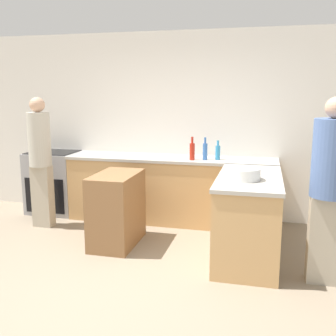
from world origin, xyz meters
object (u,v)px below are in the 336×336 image
object	(u,v)px
mixing_bowl	(243,174)
hot_sauce_bottle	(192,151)
range_oven	(55,182)
island_table	(117,209)
person_by_range	(40,157)
dish_soap_bottle	(218,152)
water_bottle_blue	(205,151)
person_at_peninsula	(330,185)

from	to	relation	value
mixing_bowl	hot_sauce_bottle	world-z (taller)	hot_sauce_bottle
range_oven	island_table	bearing A→B (deg)	-35.81
mixing_bowl	range_oven	bearing A→B (deg)	157.12
range_oven	person_by_range	xyz separation A→B (m)	(0.19, -0.65, 0.51)
mixing_bowl	dish_soap_bottle	size ratio (longest dim) A/B	1.38
dish_soap_bottle	mixing_bowl	bearing A→B (deg)	-71.10
island_table	mixing_bowl	distance (m)	1.62
hot_sauce_bottle	person_by_range	bearing A→B (deg)	-165.91
island_table	water_bottle_blue	bearing A→B (deg)	44.75
hot_sauce_bottle	water_bottle_blue	xyz separation A→B (m)	(0.17, 0.05, -0.00)
range_oven	dish_soap_bottle	xyz separation A→B (m)	(2.52, -0.05, 0.57)
range_oven	hot_sauce_bottle	xyz separation A→B (m)	(2.19, -0.15, 0.59)
range_oven	water_bottle_blue	world-z (taller)	water_bottle_blue
dish_soap_bottle	person_at_peninsula	bearing A→B (deg)	-49.18
person_at_peninsula	mixing_bowl	bearing A→B (deg)	163.74
mixing_bowl	hot_sauce_bottle	xyz separation A→B (m)	(-0.74, 1.08, 0.06)
person_by_range	range_oven	bearing A→B (deg)	106.30
range_oven	hot_sauce_bottle	bearing A→B (deg)	-3.98
mixing_bowl	dish_soap_bottle	bearing A→B (deg)	108.90
island_table	hot_sauce_bottle	distance (m)	1.32
hot_sauce_bottle	water_bottle_blue	distance (m)	0.18
island_table	water_bottle_blue	distance (m)	1.45
hot_sauce_bottle	island_table	bearing A→B (deg)	-131.06
range_oven	hot_sauce_bottle	world-z (taller)	hot_sauce_bottle
dish_soap_bottle	person_at_peninsula	distance (m)	1.88
dish_soap_bottle	water_bottle_blue	world-z (taller)	water_bottle_blue
person_by_range	person_at_peninsula	world-z (taller)	person_at_peninsula
water_bottle_blue	mixing_bowl	bearing A→B (deg)	-63.22
island_table	mixing_bowl	world-z (taller)	mixing_bowl
mixing_bowl	dish_soap_bottle	xyz separation A→B (m)	(-0.40, 1.18, 0.04)
range_oven	person_at_peninsula	distance (m)	4.06
mixing_bowl	water_bottle_blue	xyz separation A→B (m)	(-0.57, 1.13, 0.06)
dish_soap_bottle	person_by_range	size ratio (longest dim) A/B	0.15
range_oven	water_bottle_blue	distance (m)	2.43
mixing_bowl	person_at_peninsula	size ratio (longest dim) A/B	0.20
island_table	person_by_range	distance (m)	1.40
person_by_range	water_bottle_blue	bearing A→B (deg)	14.23
dish_soap_bottle	hot_sauce_bottle	xyz separation A→B (m)	(-0.34, -0.10, 0.02)
dish_soap_bottle	island_table	bearing A→B (deg)	-138.42
range_oven	island_table	xyz separation A→B (m)	(1.43, -1.03, -0.03)
hot_sauce_bottle	person_at_peninsula	xyz separation A→B (m)	(1.56, -1.32, -0.08)
person_at_peninsula	hot_sauce_bottle	bearing A→B (deg)	139.76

